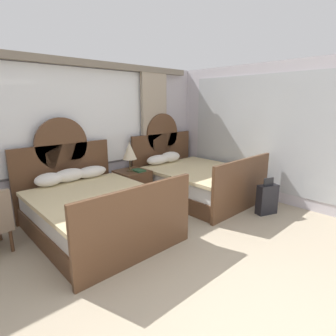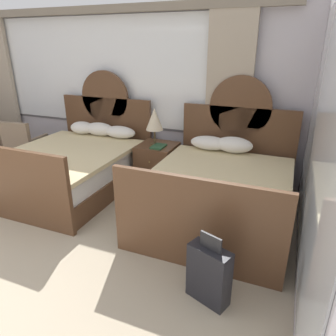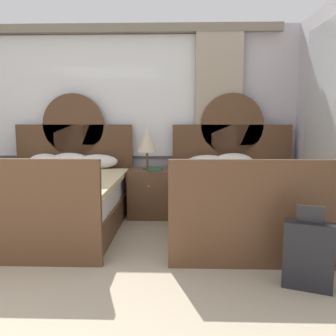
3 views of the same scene
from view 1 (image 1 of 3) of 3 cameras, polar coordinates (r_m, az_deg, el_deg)
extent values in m
cube|color=silver|center=(5.08, -24.36, 5.78)|extent=(6.94, 0.07, 2.70)
cube|color=#575459|center=(5.01, -24.55, 9.27)|extent=(4.28, 0.02, 1.85)
cube|color=white|center=(5.00, -24.52, 9.27)|extent=(4.20, 0.02, 1.77)
cube|color=tan|center=(6.11, -2.93, 7.66)|extent=(0.68, 0.08, 2.60)
cube|color=gray|center=(4.96, -25.35, 20.31)|extent=(6.38, 0.10, 0.12)
cube|color=silver|center=(5.69, 21.72, 6.77)|extent=(0.07, 4.66, 2.70)
cube|color=#B2B7BC|center=(5.79, 18.84, 7.10)|extent=(0.01, 3.26, 2.27)
cube|color=brown|center=(4.34, -14.89, -11.22)|extent=(1.65, 2.08, 0.30)
cube|color=white|center=(4.23, -15.13, -7.70)|extent=(1.59, 1.98, 0.27)
cube|color=beige|center=(4.10, -14.74, -5.86)|extent=(1.69, 1.88, 0.06)
cube|color=brown|center=(5.10, -21.00, -2.20)|extent=(1.73, 0.06, 1.25)
cylinder|color=brown|center=(4.97, -21.61, 4.76)|extent=(0.91, 0.06, 0.91)
cube|color=brown|center=(3.36, -6.29, -11.97)|extent=(1.73, 0.06, 0.98)
ellipsoid|color=white|center=(4.74, -23.99, -2.26)|extent=(0.44, 0.31, 0.21)
ellipsoid|color=white|center=(4.86, -20.22, -1.44)|extent=(0.56, 0.27, 0.22)
ellipsoid|color=white|center=(5.03, -15.98, -0.77)|extent=(0.58, 0.28, 0.20)
cube|color=brown|center=(5.71, 6.07, -4.69)|extent=(1.65, 2.08, 0.30)
cube|color=white|center=(5.62, 6.15, -1.92)|extent=(1.59, 1.98, 0.27)
cube|color=beige|center=(5.53, 6.82, -0.42)|extent=(1.69, 1.88, 0.06)
cube|color=brown|center=(6.30, -1.19, 1.66)|extent=(1.73, 0.06, 1.25)
cylinder|color=brown|center=(6.20, -1.22, 7.32)|extent=(0.91, 0.06, 0.91)
cube|color=brown|center=(5.01, 15.49, -3.66)|extent=(1.73, 0.06, 0.98)
ellipsoid|color=white|center=(5.85, -2.16, 1.77)|extent=(0.58, 0.30, 0.20)
ellipsoid|color=white|center=(6.09, 0.41, 2.38)|extent=(0.55, 0.32, 0.23)
cube|color=brown|center=(5.37, -7.54, -3.93)|extent=(0.58, 0.58, 0.65)
sphere|color=tan|center=(5.10, -5.62, -3.16)|extent=(0.02, 0.02, 0.02)
cylinder|color=brown|center=(5.26, -8.02, -0.54)|extent=(0.14, 0.14, 0.02)
cylinder|color=brown|center=(5.23, -8.07, 0.72)|extent=(0.03, 0.03, 0.22)
cone|color=beige|center=(5.18, -8.17, 3.68)|extent=(0.27, 0.27, 0.33)
cube|color=#285133|center=(5.23, -6.29, -0.51)|extent=(0.18, 0.26, 0.03)
cube|color=#84705B|center=(4.34, -31.57, -7.97)|extent=(0.11, 0.51, 0.16)
cylinder|color=brown|center=(4.25, -30.28, -13.15)|extent=(0.04, 0.04, 0.31)
cube|color=black|center=(5.12, 20.27, -6.28)|extent=(0.41, 0.28, 0.53)
cube|color=#232326|center=(5.02, 20.58, -2.69)|extent=(0.20, 0.09, 0.13)
cylinder|color=black|center=(5.11, 18.79, -9.10)|extent=(0.05, 0.04, 0.05)
cylinder|color=black|center=(5.31, 21.26, -8.47)|extent=(0.05, 0.04, 0.05)
camera|label=2|loc=(4.84, 48.11, 11.15)|focal=32.97mm
camera|label=3|loc=(3.46, 55.79, -2.66)|focal=37.78mm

